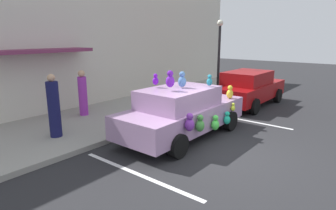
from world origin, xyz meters
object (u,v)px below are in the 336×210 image
(parked_sedan_behind, at_px, (248,88))
(teddy_bear_on_sidewalk, at_px, (196,97))
(pedestrian_near_shopfront, at_px, (83,94))
(pedestrian_walking_past, at_px, (54,108))
(plush_covered_car, at_px, (182,111))
(street_lamp_post, at_px, (219,50))

(parked_sedan_behind, relative_size, teddy_bear_on_sidewalk, 6.13)
(pedestrian_near_shopfront, bearing_deg, parked_sedan_behind, -32.99)
(parked_sedan_behind, xyz_separation_m, pedestrian_near_shopfront, (-5.98, 3.88, 0.16))
(pedestrian_near_shopfront, relative_size, pedestrian_walking_past, 0.91)
(teddy_bear_on_sidewalk, xyz_separation_m, pedestrian_near_shopfront, (-4.15, 2.31, 0.47))
(plush_covered_car, distance_m, pedestrian_walking_past, 3.79)
(parked_sedan_behind, distance_m, pedestrian_near_shopfront, 7.13)
(teddy_bear_on_sidewalk, height_order, pedestrian_near_shopfront, pedestrian_near_shopfront)
(parked_sedan_behind, height_order, street_lamp_post, street_lamp_post)
(plush_covered_car, relative_size, pedestrian_near_shopfront, 2.72)
(street_lamp_post, bearing_deg, parked_sedan_behind, -93.91)
(street_lamp_post, bearing_deg, pedestrian_near_shopfront, 159.63)
(plush_covered_car, relative_size, pedestrian_walking_past, 2.48)
(parked_sedan_behind, distance_m, street_lamp_post, 2.28)
(plush_covered_car, bearing_deg, street_lamp_post, 18.44)
(pedestrian_near_shopfront, bearing_deg, teddy_bear_on_sidewalk, -29.05)
(parked_sedan_behind, bearing_deg, pedestrian_near_shopfront, 147.01)
(pedestrian_near_shopfront, bearing_deg, plush_covered_car, -79.38)
(parked_sedan_behind, bearing_deg, pedestrian_walking_past, 162.49)
(parked_sedan_behind, height_order, teddy_bear_on_sidewalk, parked_sedan_behind)
(pedestrian_near_shopfront, height_order, pedestrian_walking_past, pedestrian_walking_past)
(pedestrian_near_shopfront, bearing_deg, street_lamp_post, -20.37)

